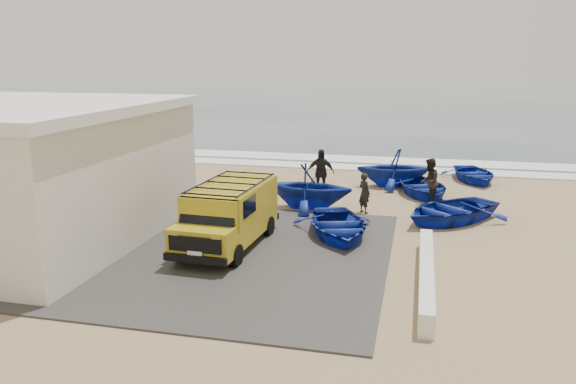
{
  "coord_description": "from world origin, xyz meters",
  "views": [
    {
      "loc": [
        4.66,
        -16.84,
        5.65
      ],
      "look_at": [
        0.4,
        1.13,
        1.2
      ],
      "focal_mm": 35.0,
      "sensor_mm": 36.0,
      "label": 1
    }
  ],
  "objects_px": {
    "parapet": "(426,274)",
    "fisherman_back": "(321,173)",
    "boat_far_left": "(394,168)",
    "boat_far_right": "(474,174)",
    "building": "(20,171)",
    "fisherman_middle": "(429,182)",
    "van": "(229,213)",
    "boat_near_right": "(450,210)",
    "boat_mid_right": "(423,187)",
    "boat_mid_left": "(309,186)",
    "fisherman_front": "(364,193)",
    "boat_near_left": "(338,225)"
  },
  "relations": [
    {
      "from": "boat_near_right",
      "to": "fisherman_back",
      "type": "distance_m",
      "value": 5.78
    },
    {
      "from": "boat_far_left",
      "to": "building",
      "type": "bearing_deg",
      "value": -57.68
    },
    {
      "from": "van",
      "to": "boat_mid_left",
      "type": "height_order",
      "value": "van"
    },
    {
      "from": "fisherman_front",
      "to": "boat_mid_right",
      "type": "bearing_deg",
      "value": -79.28
    },
    {
      "from": "van",
      "to": "fisherman_middle",
      "type": "height_order",
      "value": "van"
    },
    {
      "from": "boat_near_right",
      "to": "boat_mid_left",
      "type": "distance_m",
      "value": 5.21
    },
    {
      "from": "boat_mid_right",
      "to": "fisherman_middle",
      "type": "bearing_deg",
      "value": -100.67
    },
    {
      "from": "van",
      "to": "fisherman_middle",
      "type": "bearing_deg",
      "value": 50.7
    },
    {
      "from": "boat_mid_right",
      "to": "boat_far_left",
      "type": "bearing_deg",
      "value": 112.02
    },
    {
      "from": "van",
      "to": "boat_near_left",
      "type": "relative_size",
      "value": 1.24
    },
    {
      "from": "building",
      "to": "fisherman_middle",
      "type": "xyz_separation_m",
      "value": [
        12.6,
        7.21,
        -1.24
      ]
    },
    {
      "from": "building",
      "to": "boat_near_left",
      "type": "height_order",
      "value": "building"
    },
    {
      "from": "parapet",
      "to": "boat_near_right",
      "type": "relative_size",
      "value": 1.49
    },
    {
      "from": "building",
      "to": "boat_far_left",
      "type": "distance_m",
      "value": 15.07
    },
    {
      "from": "boat_near_right",
      "to": "boat_mid_right",
      "type": "height_order",
      "value": "boat_near_right"
    },
    {
      "from": "boat_far_left",
      "to": "boat_far_right",
      "type": "xyz_separation_m",
      "value": [
        3.6,
        1.9,
        -0.49
      ]
    },
    {
      "from": "van",
      "to": "fisherman_back",
      "type": "bearing_deg",
      "value": 80.33
    },
    {
      "from": "parapet",
      "to": "boat_far_left",
      "type": "xyz_separation_m",
      "value": [
        -1.41,
        11.12,
        0.58
      ]
    },
    {
      "from": "boat_near_right",
      "to": "van",
      "type": "bearing_deg",
      "value": -104.32
    },
    {
      "from": "building",
      "to": "fisherman_middle",
      "type": "height_order",
      "value": "building"
    },
    {
      "from": "boat_far_left",
      "to": "fisherman_middle",
      "type": "distance_m",
      "value": 3.28
    },
    {
      "from": "parapet",
      "to": "fisherman_front",
      "type": "relative_size",
      "value": 3.97
    },
    {
      "from": "fisherman_back",
      "to": "van",
      "type": "bearing_deg",
      "value": -109.79
    },
    {
      "from": "fisherman_middle",
      "to": "parapet",
      "type": "bearing_deg",
      "value": 9.25
    },
    {
      "from": "building",
      "to": "boat_mid_right",
      "type": "xyz_separation_m",
      "value": [
        12.38,
        8.65,
        -1.78
      ]
    },
    {
      "from": "boat_near_left",
      "to": "boat_near_right",
      "type": "relative_size",
      "value": 0.93
    },
    {
      "from": "fisherman_middle",
      "to": "boat_near_right",
      "type": "bearing_deg",
      "value": 27.83
    },
    {
      "from": "boat_near_left",
      "to": "boat_near_right",
      "type": "xyz_separation_m",
      "value": [
        3.59,
        2.65,
        0.03
      ]
    },
    {
      "from": "parapet",
      "to": "boat_mid_right",
      "type": "bearing_deg",
      "value": 90.71
    },
    {
      "from": "boat_mid_left",
      "to": "fisherman_back",
      "type": "relative_size",
      "value": 1.68
    },
    {
      "from": "boat_far_right",
      "to": "fisherman_middle",
      "type": "relative_size",
      "value": 1.89
    },
    {
      "from": "boat_far_left",
      "to": "boat_far_right",
      "type": "bearing_deg",
      "value": 107.77
    },
    {
      "from": "boat_far_left",
      "to": "van",
      "type": "bearing_deg",
      "value": -35.15
    },
    {
      "from": "building",
      "to": "fisherman_front",
      "type": "height_order",
      "value": "building"
    },
    {
      "from": "building",
      "to": "fisherman_middle",
      "type": "bearing_deg",
      "value": 29.77
    },
    {
      "from": "fisherman_front",
      "to": "fisherman_middle",
      "type": "relative_size",
      "value": 0.82
    },
    {
      "from": "van",
      "to": "boat_near_left",
      "type": "bearing_deg",
      "value": 31.8
    },
    {
      "from": "parapet",
      "to": "boat_far_right",
      "type": "distance_m",
      "value": 13.2
    },
    {
      "from": "fisherman_back",
      "to": "boat_near_right",
      "type": "bearing_deg",
      "value": -34.81
    },
    {
      "from": "parapet",
      "to": "fisherman_back",
      "type": "relative_size",
      "value": 3.05
    },
    {
      "from": "boat_mid_left",
      "to": "boat_mid_right",
      "type": "relative_size",
      "value": 0.9
    },
    {
      "from": "building",
      "to": "parapet",
      "type": "xyz_separation_m",
      "value": [
        12.5,
        -1.0,
        -1.89
      ]
    },
    {
      "from": "van",
      "to": "boat_near_left",
      "type": "height_order",
      "value": "van"
    },
    {
      "from": "van",
      "to": "boat_far_right",
      "type": "distance_m",
      "value": 13.93
    },
    {
      "from": "boat_mid_right",
      "to": "boat_far_left",
      "type": "distance_m",
      "value": 2.01
    },
    {
      "from": "boat_near_left",
      "to": "boat_far_right",
      "type": "distance_m",
      "value": 10.87
    },
    {
      "from": "boat_near_left",
      "to": "fisherman_front",
      "type": "height_order",
      "value": "fisherman_front"
    },
    {
      "from": "parapet",
      "to": "van",
      "type": "distance_m",
      "value": 6.12
    },
    {
      "from": "building",
      "to": "boat_near_right",
      "type": "height_order",
      "value": "building"
    },
    {
      "from": "van",
      "to": "boat_mid_right",
      "type": "xyz_separation_m",
      "value": [
        5.73,
        8.0,
        -0.68
      ]
    }
  ]
}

